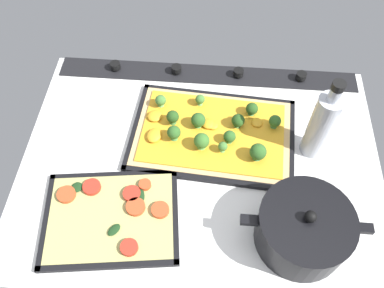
{
  "coord_description": "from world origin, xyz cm",
  "views": [
    {
      "loc": [
        -1.86,
        50.75,
        82.89
      ],
      "look_at": [
        2.2,
        -1.97,
        4.66
      ],
      "focal_mm": 37.77,
      "sensor_mm": 36.0,
      "label": 1
    }
  ],
  "objects_px": {
    "baking_tray_front": "(213,135)",
    "veggie_pizza_back": "(113,214)",
    "baking_tray_back": "(111,218)",
    "cooking_pot": "(303,229)",
    "oil_bottle": "(321,125)",
    "broccoli_pizza": "(212,132)"
  },
  "relations": [
    {
      "from": "cooking_pot",
      "to": "veggie_pizza_back",
      "type": "bearing_deg",
      "value": -2.64
    },
    {
      "from": "broccoli_pizza",
      "to": "oil_bottle",
      "type": "distance_m",
      "value": 0.26
    },
    {
      "from": "baking_tray_back",
      "to": "oil_bottle",
      "type": "height_order",
      "value": "oil_bottle"
    },
    {
      "from": "broccoli_pizza",
      "to": "baking_tray_back",
      "type": "height_order",
      "value": "broccoli_pizza"
    },
    {
      "from": "baking_tray_back",
      "to": "cooking_pot",
      "type": "relative_size",
      "value": 1.22
    },
    {
      "from": "baking_tray_back",
      "to": "oil_bottle",
      "type": "xyz_separation_m",
      "value": [
        -0.45,
        -0.22,
        0.1
      ]
    },
    {
      "from": "baking_tray_front",
      "to": "baking_tray_back",
      "type": "height_order",
      "value": "same"
    },
    {
      "from": "oil_bottle",
      "to": "veggie_pizza_back",
      "type": "bearing_deg",
      "value": 25.46
    },
    {
      "from": "baking_tray_front",
      "to": "cooking_pot",
      "type": "xyz_separation_m",
      "value": [
        -0.2,
        0.25,
        0.05
      ]
    },
    {
      "from": "baking_tray_back",
      "to": "cooking_pot",
      "type": "height_order",
      "value": "cooking_pot"
    },
    {
      "from": "broccoli_pizza",
      "to": "oil_bottle",
      "type": "relative_size",
      "value": 1.68
    },
    {
      "from": "veggie_pizza_back",
      "to": "oil_bottle",
      "type": "xyz_separation_m",
      "value": [
        -0.45,
        -0.21,
        0.09
      ]
    },
    {
      "from": "baking_tray_front",
      "to": "baking_tray_back",
      "type": "relative_size",
      "value": 1.32
    },
    {
      "from": "broccoli_pizza",
      "to": "baking_tray_front",
      "type": "bearing_deg",
      "value": -152.35
    },
    {
      "from": "broccoli_pizza",
      "to": "oil_bottle",
      "type": "height_order",
      "value": "oil_bottle"
    },
    {
      "from": "baking_tray_front",
      "to": "veggie_pizza_back",
      "type": "distance_m",
      "value": 0.31
    },
    {
      "from": "baking_tray_front",
      "to": "cooking_pot",
      "type": "height_order",
      "value": "cooking_pot"
    },
    {
      "from": "baking_tray_front",
      "to": "broccoli_pizza",
      "type": "bearing_deg",
      "value": 27.65
    },
    {
      "from": "cooking_pot",
      "to": "oil_bottle",
      "type": "distance_m",
      "value": 0.24
    },
    {
      "from": "baking_tray_front",
      "to": "baking_tray_back",
      "type": "distance_m",
      "value": 0.32
    },
    {
      "from": "veggie_pizza_back",
      "to": "oil_bottle",
      "type": "relative_size",
      "value": 1.24
    },
    {
      "from": "baking_tray_front",
      "to": "cooking_pot",
      "type": "relative_size",
      "value": 1.61
    }
  ]
}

